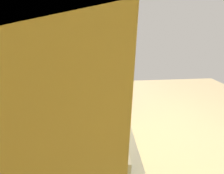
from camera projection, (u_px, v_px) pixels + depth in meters
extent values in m
plane|color=tan|center=(176.00, 149.00, 2.27)|extent=(6.56, 6.56, 0.00)
cube|color=#F0DB80|center=(71.00, 72.00, 1.60)|extent=(4.22, 0.12, 2.79)
cube|color=tan|center=(103.00, 159.00, 1.59)|extent=(3.17, 0.58, 0.89)
cube|color=beige|center=(102.00, 129.00, 1.41)|extent=(3.20, 0.61, 0.02)
cube|color=#332819|center=(125.00, 143.00, 1.82)|extent=(0.01, 0.01, 0.81)
cube|color=#332819|center=(120.00, 122.00, 2.24)|extent=(0.01, 0.01, 0.81)
cube|color=#332819|center=(117.00, 107.00, 2.65)|extent=(0.01, 0.01, 0.81)
cube|color=tan|center=(82.00, 27.00, 1.02)|extent=(2.02, 0.33, 0.57)
cube|color=black|center=(103.00, 90.00, 3.36)|extent=(0.68, 0.64, 0.91)
cube|color=black|center=(116.00, 91.00, 3.40)|extent=(0.53, 0.01, 0.50)
cube|color=black|center=(102.00, 73.00, 3.18)|extent=(0.65, 0.61, 0.02)
cube|color=black|center=(89.00, 70.00, 3.12)|extent=(0.65, 0.04, 0.18)
cylinder|color=#38383D|center=(107.00, 74.00, 3.04)|extent=(0.11, 0.11, 0.01)
cylinder|color=#38383D|center=(107.00, 70.00, 3.32)|extent=(0.11, 0.11, 0.01)
cylinder|color=#38383D|center=(97.00, 74.00, 3.03)|extent=(0.11, 0.11, 0.01)
cylinder|color=#38383D|center=(97.00, 70.00, 3.30)|extent=(0.11, 0.11, 0.01)
cube|color=white|center=(100.00, 148.00, 0.99)|extent=(0.51, 0.35, 0.29)
cube|color=black|center=(125.00, 152.00, 0.97)|extent=(0.31, 0.01, 0.20)
cube|color=#2D2D33|center=(120.00, 129.00, 1.19)|extent=(0.09, 0.01, 0.20)
cylinder|color=#4C8CBF|center=(105.00, 82.00, 2.56)|extent=(0.17, 0.17, 0.06)
cylinder|color=#4E8BCC|center=(105.00, 81.00, 2.56)|extent=(0.14, 0.14, 0.03)
cylinder|color=red|center=(106.00, 92.00, 2.02)|extent=(0.13, 0.13, 0.16)
cylinder|color=black|center=(106.00, 87.00, 1.98)|extent=(0.03, 0.03, 0.02)
cylinder|color=red|center=(106.00, 88.00, 2.07)|extent=(0.08, 0.02, 0.05)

